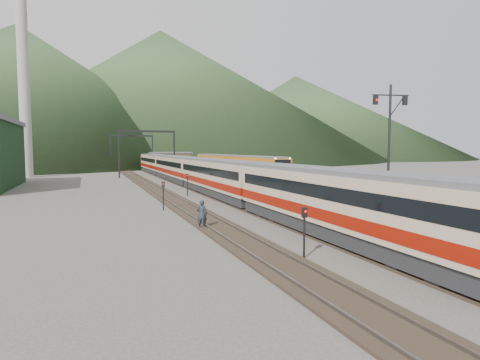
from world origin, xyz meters
name	(u,v)px	position (x,y,z in m)	size (l,w,h in m)	color
ground	(381,255)	(0.00, 0.00, 0.00)	(400.00, 400.00, 0.00)	#47423D
track_main	(184,183)	(0.00, 40.00, 0.07)	(2.60, 200.00, 0.23)	black
track_far	(147,184)	(-5.00, 40.00, 0.07)	(2.60, 200.00, 0.23)	black
track_second	(260,181)	(11.50, 40.00, 0.07)	(2.60, 200.00, 0.23)	black
platform	(227,180)	(5.60, 38.00, 0.50)	(8.00, 100.00, 1.00)	gray
gantry_near	(147,144)	(-2.85, 55.00, 5.59)	(9.55, 0.25, 8.00)	black
gantry_far	(132,146)	(-2.85, 80.00, 5.59)	(9.55, 0.25, 8.00)	black
smokestack	(24,88)	(-22.00, 62.00, 15.00)	(1.80, 1.80, 30.00)	#9E998E
station_shed	(171,159)	(5.60, 78.00, 2.57)	(9.40, 4.40, 3.10)	#4E3E28
hill_a	(19,92)	(-40.00, 190.00, 30.00)	(180.00, 180.00, 60.00)	#2A3F20
hill_b	(161,94)	(30.00, 230.00, 37.50)	(220.00, 220.00, 75.00)	#2A3F20
hill_c	(295,117)	(110.00, 210.00, 25.00)	(160.00, 160.00, 50.00)	#2A3F20
main_train	(194,171)	(0.00, 34.27, 2.05)	(2.97, 81.51, 3.63)	tan
second_train	(233,165)	(11.50, 51.67, 1.94)	(2.81, 38.29, 3.43)	#A95C11
signal_mast	(389,137)	(3.82, 4.03, 5.54)	(2.17, 0.61, 7.48)	black
short_signal_a	(304,226)	(-3.54, 0.79, 1.46)	(0.23, 0.18, 2.27)	black
short_signal_b	(187,182)	(-2.81, 25.92, 1.46)	(0.26, 0.22, 2.27)	black
short_signal_c	(163,192)	(-6.91, 16.82, 1.46)	(0.27, 0.24, 2.27)	black
worker	(202,214)	(-6.02, 8.74, 0.89)	(0.65, 0.42, 1.78)	#212934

